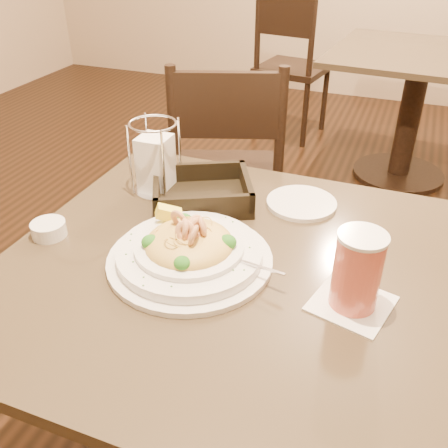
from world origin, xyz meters
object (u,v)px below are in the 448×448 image
(drink_glass, at_px, (357,271))
(butter_ramekin, at_px, (49,229))
(dining_chair_far, at_px, (290,63))
(bread_basket, at_px, (202,194))
(side_plate, at_px, (301,203))
(pasta_bowl, at_px, (189,250))
(background_table, at_px, (414,94))
(napkin_caddy, at_px, (156,162))
(main_table, at_px, (221,338))
(dining_chair_near, at_px, (228,171))

(drink_glass, distance_m, butter_ramekin, 0.68)
(dining_chair_far, distance_m, bread_basket, 2.27)
(dining_chair_far, bearing_deg, side_plate, 113.77)
(dining_chair_far, bearing_deg, pasta_bowl, 108.32)
(side_plate, bearing_deg, bread_basket, -162.03)
(background_table, xyz_separation_m, side_plate, (-0.21, -1.78, 0.23))
(napkin_caddy, bearing_deg, drink_glass, -26.01)
(pasta_bowl, bearing_deg, background_table, 79.91)
(main_table, xyz_separation_m, dining_chair_far, (-0.47, 2.45, 0.00))
(pasta_bowl, height_order, napkin_caddy, napkin_caddy)
(pasta_bowl, bearing_deg, drink_glass, -1.85)
(pasta_bowl, bearing_deg, dining_chair_near, 105.58)
(side_plate, height_order, butter_ramekin, butter_ramekin)
(dining_chair_near, height_order, drink_glass, dining_chair_near)
(main_table, relative_size, dining_chair_near, 0.97)
(pasta_bowl, xyz_separation_m, side_plate, (0.16, 0.32, -0.03))
(napkin_caddy, bearing_deg, bread_basket, -5.76)
(main_table, bearing_deg, napkin_caddy, 139.42)
(dining_chair_near, bearing_deg, dining_chair_far, -103.03)
(bread_basket, relative_size, butter_ramekin, 3.88)
(drink_glass, bearing_deg, main_table, 172.25)
(side_plate, bearing_deg, main_table, -109.45)
(butter_ramekin, bearing_deg, main_table, 7.11)
(main_table, relative_size, butter_ramekin, 11.63)
(main_table, relative_size, bread_basket, 3.00)
(bread_basket, bearing_deg, pasta_bowl, -72.68)
(drink_glass, height_order, side_plate, drink_glass)
(bread_basket, xyz_separation_m, napkin_caddy, (-0.13, 0.01, 0.06))
(pasta_bowl, distance_m, side_plate, 0.36)
(drink_glass, distance_m, napkin_caddy, 0.61)
(butter_ramekin, bearing_deg, dining_chair_far, 91.79)
(dining_chair_far, relative_size, drink_glass, 5.58)
(dining_chair_near, distance_m, dining_chair_far, 1.64)
(dining_chair_near, relative_size, napkin_caddy, 4.86)
(dining_chair_far, xyz_separation_m, butter_ramekin, (0.08, -2.50, 0.24))
(butter_ramekin, bearing_deg, dining_chair_near, 83.35)
(napkin_caddy, bearing_deg, side_plate, 9.75)
(main_table, bearing_deg, background_table, 81.35)
(main_table, distance_m, bread_basket, 0.35)
(main_table, height_order, dining_chair_far, dining_chair_far)
(main_table, relative_size, dining_chair_far, 0.97)
(pasta_bowl, distance_m, napkin_caddy, 0.33)
(main_table, bearing_deg, side_plate, 70.55)
(napkin_caddy, bearing_deg, dining_chair_far, 95.36)
(napkin_caddy, bearing_deg, butter_ramekin, -115.18)
(drink_glass, bearing_deg, bread_basket, 148.52)
(drink_glass, xyz_separation_m, side_plate, (-0.18, 0.33, -0.07))
(main_table, xyz_separation_m, butter_ramekin, (-0.40, -0.05, 0.24))
(main_table, xyz_separation_m, dining_chair_near, (-0.29, 0.82, 0.00))
(side_plate, distance_m, butter_ramekin, 0.60)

